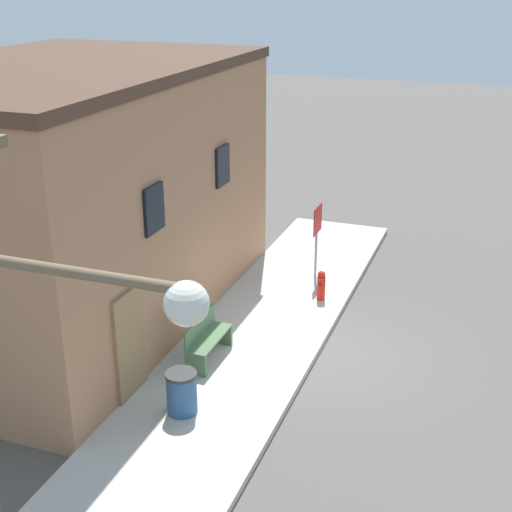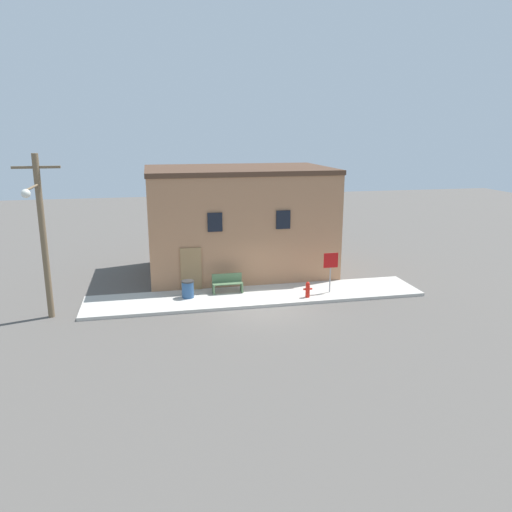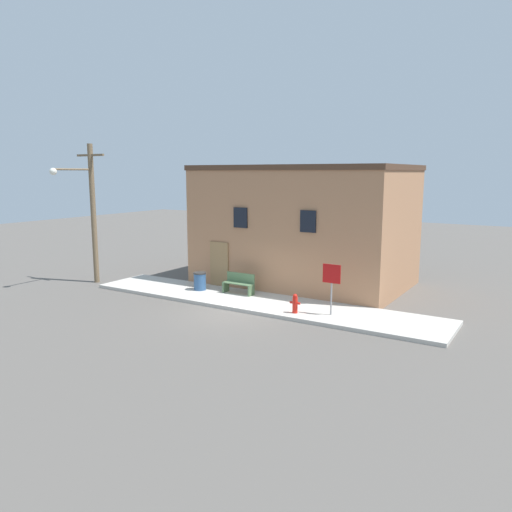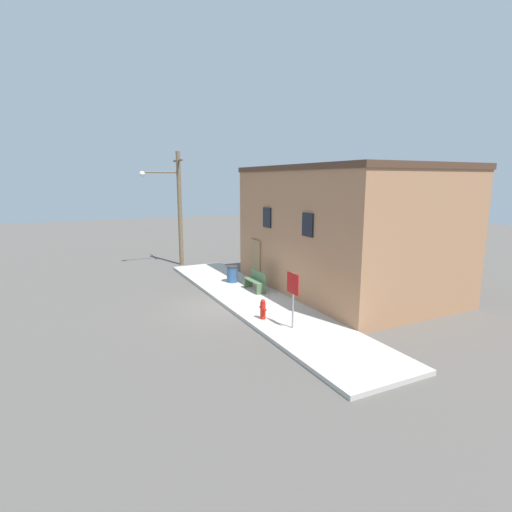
{
  "view_description": "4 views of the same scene",
  "coord_description": "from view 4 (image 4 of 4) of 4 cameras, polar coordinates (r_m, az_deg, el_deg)",
  "views": [
    {
      "loc": [
        -12.8,
        -3.22,
        7.51
      ],
      "look_at": [
        -0.01,
        1.43,
        2.0
      ],
      "focal_mm": 50.0,
      "sensor_mm": 36.0,
      "label": 1
    },
    {
      "loc": [
        -4.6,
        -20.13,
        7.53
      ],
      "look_at": [
        -0.01,
        1.43,
        2.0
      ],
      "focal_mm": 35.0,
      "sensor_mm": 36.0,
      "label": 2
    },
    {
      "loc": [
        10.5,
        -15.59,
        5.35
      ],
      "look_at": [
        -0.01,
        1.43,
        2.0
      ],
      "focal_mm": 35.0,
      "sensor_mm": 36.0,
      "label": 3
    },
    {
      "loc": [
        14.39,
        -5.74,
        5.08
      ],
      "look_at": [
        -0.01,
        1.43,
        2.0
      ],
      "focal_mm": 28.0,
      "sensor_mm": 36.0,
      "label": 4
    }
  ],
  "objects": [
    {
      "name": "utility_pole",
      "position": [
        24.17,
        -11.24,
        7.26
      ],
      "size": [
        1.8,
        2.38,
        6.71
      ],
      "color": "brown",
      "rests_on": "ground"
    },
    {
      "name": "stop_sign",
      "position": [
        13.36,
        5.29,
        -4.84
      ],
      "size": [
        0.7,
        0.06,
        1.91
      ],
      "color": "gray",
      "rests_on": "sidewalk"
    },
    {
      "name": "trash_bin",
      "position": [
        19.57,
        -3.39,
        -2.57
      ],
      "size": [
        0.57,
        0.57,
        0.8
      ],
      "color": "#2D517F",
      "rests_on": "sidewalk"
    },
    {
      "name": "ground_plane",
      "position": [
        16.31,
        -4.54,
        -7.35
      ],
      "size": [
        80.0,
        80.0,
        0.0
      ],
      "primitive_type": "plane",
      "color": "#56514C"
    },
    {
      "name": "bench",
      "position": [
        18.05,
        -0.04,
        -3.61
      ],
      "size": [
        1.41,
        0.44,
        0.89
      ],
      "color": "#4C6B47",
      "rests_on": "sidewalk"
    },
    {
      "name": "fire_hydrant",
      "position": [
        14.46,
        0.99,
        -7.58
      ],
      "size": [
        0.42,
        0.2,
        0.74
      ],
      "color": "red",
      "rests_on": "sidewalk"
    },
    {
      "name": "brick_building",
      "position": [
        18.7,
        12.49,
        3.73
      ],
      "size": [
        9.57,
        6.3,
        5.69
      ],
      "color": "#A87551",
      "rests_on": "ground"
    },
    {
      "name": "sidewalk",
      "position": [
        16.84,
        0.01,
        -6.46
      ],
      "size": [
        15.58,
        2.87,
        0.15
      ],
      "color": "#BCB7AD",
      "rests_on": "ground"
    }
  ]
}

